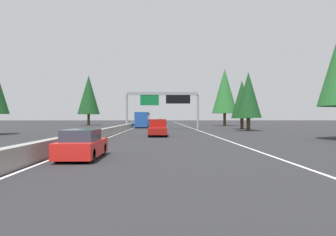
% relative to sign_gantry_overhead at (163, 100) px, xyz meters
% --- Properties ---
extents(ground_plane, '(320.00, 320.00, 0.00)m').
position_rel_sign_gantry_overhead_xyz_m(ground_plane, '(8.53, 6.04, -5.14)').
color(ground_plane, '#262628').
extents(median_barrier, '(180.00, 0.56, 0.90)m').
position_rel_sign_gantry_overhead_xyz_m(median_barrier, '(28.53, 6.34, -4.69)').
color(median_barrier, gray).
rests_on(median_barrier, ground).
extents(shoulder_stripe_right, '(160.00, 0.16, 0.01)m').
position_rel_sign_gantry_overhead_xyz_m(shoulder_stripe_right, '(18.53, -5.48, -5.14)').
color(shoulder_stripe_right, silver).
rests_on(shoulder_stripe_right, ground).
extents(shoulder_stripe_median, '(160.00, 0.16, 0.01)m').
position_rel_sign_gantry_overhead_xyz_m(shoulder_stripe_median, '(18.53, 5.79, -5.14)').
color(shoulder_stripe_median, silver).
rests_on(shoulder_stripe_median, ground).
extents(sign_gantry_overhead, '(0.50, 12.68, 6.46)m').
position_rel_sign_gantry_overhead_xyz_m(sign_gantry_overhead, '(0.00, 0.00, 0.00)').
color(sign_gantry_overhead, gray).
rests_on(sign_gantry_overhead, ground).
extents(sedan_near_center, '(4.40, 1.80, 1.47)m').
position_rel_sign_gantry_overhead_xyz_m(sedan_near_center, '(-38.49, 4.37, -4.46)').
color(sedan_near_center, red).
rests_on(sedan_near_center, ground).
extents(pickup_mid_left, '(5.60, 2.00, 1.86)m').
position_rel_sign_gantry_overhead_xyz_m(pickup_mid_left, '(-19.22, 0.76, -4.23)').
color(pickup_mid_left, maroon).
rests_on(pickup_mid_left, ground).
extents(sedan_near_right, '(4.40, 1.80, 1.47)m').
position_rel_sign_gantry_overhead_xyz_m(sedan_near_right, '(24.77, 4.21, -4.46)').
color(sedan_near_right, red).
rests_on(sedan_near_right, ground).
extents(sedan_far_center, '(4.40, 1.80, 1.47)m').
position_rel_sign_gantry_overhead_xyz_m(sedan_far_center, '(73.37, 0.77, -4.46)').
color(sedan_far_center, '#AD931E').
rests_on(sedan_far_center, ground).
extents(bus_far_left, '(11.50, 2.55, 3.10)m').
position_rel_sign_gantry_overhead_xyz_m(bus_far_left, '(11.14, 4.23, -3.43)').
color(bus_far_left, '#1E4793').
rests_on(bus_far_left, ground).
extents(conifer_right_near, '(3.99, 3.99, 9.07)m').
position_rel_sign_gantry_overhead_xyz_m(conifer_right_near, '(-6.17, -13.08, 0.36)').
color(conifer_right_near, '#4C3823').
rests_on(conifer_right_near, ground).
extents(conifer_right_mid, '(3.80, 3.80, 8.65)m').
position_rel_sign_gantry_overhead_xyz_m(conifer_right_mid, '(1.15, -13.97, 0.10)').
color(conifer_right_mid, '#4C3823').
rests_on(conifer_right_mid, ground).
extents(conifer_right_far, '(6.23, 6.23, 14.17)m').
position_rel_sign_gantry_overhead_xyz_m(conifer_right_far, '(23.27, -15.37, 3.48)').
color(conifer_right_far, '#4C3823').
rests_on(conifer_right_far, ground).
extents(conifer_left_mid, '(5.86, 5.86, 13.31)m').
position_rel_sign_gantry_overhead_xyz_m(conifer_left_mid, '(30.03, 19.79, 2.95)').
color(conifer_left_mid, '#4C3823').
rests_on(conifer_left_mid, ground).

